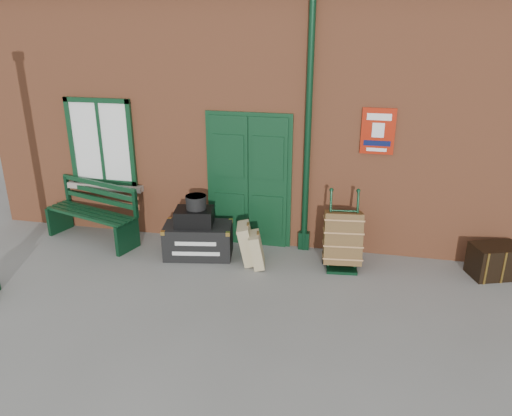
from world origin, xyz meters
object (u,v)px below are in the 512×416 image
(houdini_trunk, at_px, (198,240))
(porter_trolley, at_px, (343,239))
(bench, at_px, (94,211))
(dark_trunk, at_px, (495,261))

(houdini_trunk, relative_size, porter_trolley, 0.91)
(bench, bearing_deg, houdini_trunk, 10.81)
(houdini_trunk, height_order, porter_trolley, porter_trolley)
(houdini_trunk, xyz_separation_m, porter_trolley, (2.30, 0.13, 0.19))
(porter_trolley, bearing_deg, houdini_trunk, 176.85)
(dark_trunk, bearing_deg, porter_trolley, 164.26)
(bench, height_order, porter_trolley, porter_trolley)
(bench, xyz_separation_m, porter_trolley, (4.26, -0.10, -0.07))
(porter_trolley, bearing_deg, dark_trunk, -2.41)
(bench, relative_size, houdini_trunk, 1.65)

